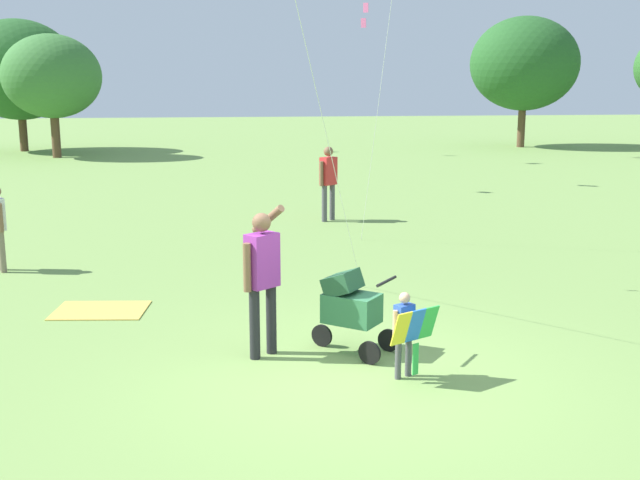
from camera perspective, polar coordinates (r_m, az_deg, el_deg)
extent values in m
plane|color=#75994C|center=(8.91, 2.45, -10.03)|extent=(120.00, 120.00, 0.00)
cylinder|color=brown|center=(38.48, -20.84, 7.23)|extent=(0.36, 0.36, 1.55)
ellipsoid|color=#235623|center=(38.40, -21.16, 11.52)|extent=(5.26, 4.73, 4.47)
cylinder|color=brown|center=(34.90, -18.73, 7.15)|extent=(0.36, 0.36, 1.75)
ellipsoid|color=#387033|center=(34.82, -19.00, 11.24)|extent=(4.06, 3.65, 3.45)
cylinder|color=brown|center=(39.42, 14.48, 7.96)|extent=(0.36, 0.36, 1.88)
ellipsoid|color=#235623|center=(39.35, 14.71, 12.35)|extent=(5.20, 4.68, 4.42)
cylinder|color=#4C4C51|center=(8.93, 6.47, -8.37)|extent=(0.07, 0.07, 0.49)
cylinder|color=#4C4C51|center=(8.83, 5.73, -8.58)|extent=(0.07, 0.07, 0.49)
cube|color=#284CA8|center=(8.74, 6.16, -5.85)|extent=(0.25, 0.22, 0.36)
cylinder|color=tan|center=(8.83, 6.81, -5.85)|extent=(0.05, 0.05, 0.32)
cylinder|color=tan|center=(8.67, 5.50, -6.17)|extent=(0.05, 0.05, 0.32)
sphere|color=tan|center=(8.67, 6.20, -4.23)|extent=(0.13, 0.13, 0.13)
cube|color=green|center=(8.75, 7.93, -5.96)|extent=(0.24, 0.22, 0.39)
cube|color=blue|center=(8.62, 6.96, -6.21)|extent=(0.24, 0.22, 0.39)
cube|color=yellow|center=(8.49, 5.96, -6.46)|extent=(0.24, 0.22, 0.39)
cube|color=green|center=(8.73, 6.99, -8.62)|extent=(0.08, 0.05, 0.36)
cylinder|color=#232328|center=(9.37, -4.79, -6.13)|extent=(0.13, 0.13, 0.86)
cylinder|color=#232328|center=(9.54, -3.58, -5.78)|extent=(0.13, 0.13, 0.86)
cube|color=purple|center=(9.25, -4.25, -1.50)|extent=(0.44, 0.42, 0.65)
cylinder|color=brown|center=(9.11, -5.34, -2.01)|extent=(0.09, 0.09, 0.58)
cylinder|color=brown|center=(9.42, -3.82, 1.51)|extent=(0.40, 0.47, 0.41)
sphere|color=brown|center=(9.16, -4.29, 1.29)|extent=(0.22, 0.22, 0.22)
cylinder|color=black|center=(9.84, 0.14, -6.99)|extent=(0.25, 0.20, 0.28)
cylinder|color=black|center=(9.27, 3.64, -8.23)|extent=(0.25, 0.20, 0.28)
cylinder|color=black|center=(9.71, 5.03, -7.31)|extent=(0.25, 0.20, 0.28)
cube|color=#337247|center=(9.52, 2.33, -5.00)|extent=(0.78, 0.74, 0.36)
cube|color=#235031|center=(9.50, 1.66, -3.16)|extent=(0.58, 0.58, 0.35)
cylinder|color=black|center=(9.21, 4.88, -3.02)|extent=(0.32, 0.41, 0.04)
cube|color=pink|center=(12.23, 3.36, 16.58)|extent=(0.07, 0.06, 0.14)
cube|color=pink|center=(12.22, 3.20, 15.55)|extent=(0.08, 0.06, 0.14)
cylinder|color=silver|center=(10.71, 0.58, 7.24)|extent=(1.50, 2.88, 4.92)
cylinder|color=silver|center=(15.33, 4.54, 11.73)|extent=(0.52, 1.25, 6.61)
cylinder|color=#7F705B|center=(14.51, -22.19, -0.79)|extent=(0.11, 0.11, 0.74)
cylinder|color=brown|center=(14.32, -22.29, 1.51)|extent=(0.08, 0.08, 0.49)
cylinder|color=#4C4C51|center=(18.23, 0.32, 2.69)|extent=(0.13, 0.13, 0.86)
cylinder|color=#4C4C51|center=(18.42, 0.90, 2.78)|extent=(0.13, 0.13, 0.86)
cube|color=red|center=(18.22, 0.62, 5.06)|extent=(0.44, 0.42, 0.64)
cylinder|color=brown|center=(18.06, 0.11, 4.86)|extent=(0.09, 0.09, 0.57)
cylinder|color=brown|center=(18.40, 1.12, 4.99)|extent=(0.09, 0.09, 0.57)
sphere|color=brown|center=(18.17, 0.62, 6.49)|extent=(0.22, 0.22, 0.22)
cube|color=gold|center=(11.76, -15.74, -4.96)|extent=(1.40, 1.07, 0.02)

